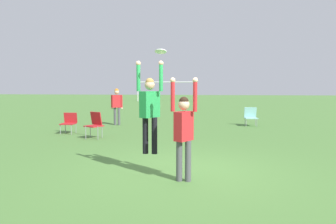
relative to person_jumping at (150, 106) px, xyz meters
The scene contains 9 objects.
ground_plane 1.58m from the person_jumping, 18.05° to the left, with size 120.00×120.00×0.00m, color #4C7A38.
person_jumping is the anchor object (origin of this frame).
person_defending 0.97m from the person_jumping, 32.61° to the right, with size 0.53×0.43×2.00m.
frisbee 1.16m from the person_jumping, 47.62° to the right, with size 0.23×0.23×0.08m.
camping_chair_0 5.27m from the person_jumping, 122.65° to the left, with size 0.70×0.77×0.92m.
camping_chair_1 6.84m from the person_jumping, 128.20° to the left, with size 0.55×0.58×0.80m.
camping_chair_2 9.32m from the person_jumping, 70.46° to the left, with size 0.61×0.65×0.85m.
person_spectator_near 8.79m from the person_jumping, 110.82° to the left, with size 0.58×0.35×1.72m.
soccer_goal 31.95m from the person_jumping, 97.05° to the left, with size 7.10×0.10×2.35m.
Camera 1 is at (0.63, -6.90, 1.85)m, focal length 35.00 mm.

